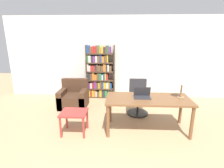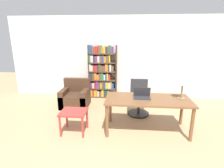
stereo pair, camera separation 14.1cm
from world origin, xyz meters
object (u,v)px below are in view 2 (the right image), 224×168
Objects in this scene: desk at (148,103)px; laptop at (142,96)px; side_table_blue at (74,115)px; office_chair at (139,99)px; bookshelf at (102,72)px; armchair at (76,97)px; table_lamp at (183,81)px.

desk is 0.19m from laptop.
desk reaches higher than side_table_blue.
office_chair is 1.70× the size of side_table_blue.
laptop is (-0.12, 0.03, 0.14)m from desk.
desk is at bearing 7.94° from side_table_blue.
laptop is 0.39× the size of office_chair.
office_chair reaches higher than side_table_blue.
office_chair is at bearing -46.05° from bookshelf.
office_chair is 1.16× the size of armchair.
desk is at bearing -81.70° from office_chair.
table_lamp reaches higher than side_table_blue.
armchair is at bearing -127.89° from bookshelf.
bookshelf is (-1.20, 2.09, 0.06)m from laptop.
table_lamp is 0.91× the size of side_table_blue.
laptop is at bearing -177.89° from table_lamp.
side_table_blue is (-1.46, -1.11, -0.00)m from office_chair.
laptop is 0.94m from office_chair.
table_lamp is at bearing -23.74° from armchair.
side_table_blue is (-1.46, -0.26, -0.40)m from laptop.
desk is at bearing -32.19° from armchair.
office_chair is at bearing 90.32° from laptop.
table_lamp is (0.84, 0.03, 0.34)m from laptop.
table_lamp is 3.09m from armchair.
desk is 2.39m from armchair.
armchair is (-1.87, 1.22, -0.54)m from laptop.
office_chair is 1.91m from armchair.
table_lamp is at bearing -44.26° from office_chair.
armchair reaches higher than desk.
laptop reaches higher than side_table_blue.
bookshelf reaches higher than table_lamp.
side_table_blue is at bearing -74.54° from armchair.
laptop is 0.90m from table_lamp.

